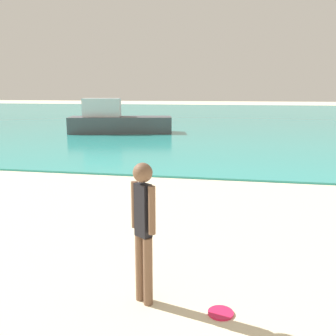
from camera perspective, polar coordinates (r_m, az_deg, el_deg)
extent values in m
cube|color=teal|center=(40.80, 9.26, 7.71)|extent=(160.00, 60.00, 0.06)
cylinder|color=brown|center=(4.75, -4.16, -14.42)|extent=(0.11, 0.11, 0.83)
cylinder|color=brown|center=(4.65, -2.98, -15.01)|extent=(0.11, 0.11, 0.83)
cube|color=black|center=(4.43, -3.69, -6.26)|extent=(0.22, 0.21, 0.62)
sphere|color=brown|center=(4.32, -3.77, -0.69)|extent=(0.22, 0.22, 0.22)
cylinder|color=brown|center=(4.54, -4.93, -5.40)|extent=(0.08, 0.08, 0.55)
cylinder|color=brown|center=(4.31, -2.40, -6.28)|extent=(0.08, 0.08, 0.55)
cylinder|color=#E51E4C|center=(4.70, 7.79, -20.43)|extent=(0.29, 0.29, 0.03)
cube|color=#4C4C51|center=(22.96, -7.00, 6.36)|extent=(6.18, 3.22, 0.94)
cube|color=silver|center=(23.01, -9.72, 8.79)|extent=(2.37, 1.78, 1.06)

